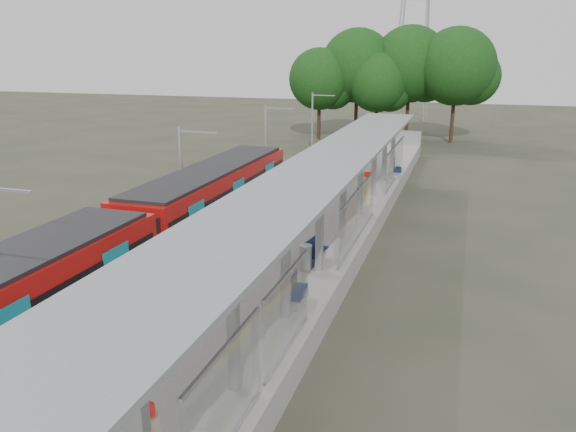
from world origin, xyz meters
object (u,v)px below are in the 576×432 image
object	(u,v)px
bench_far	(396,168)
info_pillar_far	(367,190)
bench_near	(296,289)
litter_bin	(306,258)
train	(129,247)
bench_mid	(315,249)

from	to	relation	value
bench_far	info_pillar_far	distance (m)	7.23
bench_near	litter_bin	xyz separation A→B (m)	(-0.50, 2.93, -0.02)
train	info_pillar_far	xyz separation A→B (m)	(6.49, 12.44, -0.29)
bench_near	bench_mid	world-z (taller)	bench_mid
bench_far	info_pillar_far	xyz separation A→B (m)	(-0.61, -7.20, 0.14)
train	bench_mid	world-z (taller)	train
bench_near	train	bearing A→B (deg)	168.26
bench_near	info_pillar_far	size ratio (longest dim) A/B	0.83
litter_bin	bench_mid	bearing A→B (deg)	83.88
bench_near	bench_mid	xyz separation A→B (m)	(-0.41, 3.83, 0.00)
info_pillar_far	litter_bin	distance (m)	10.12
train	bench_mid	xyz separation A→B (m)	(6.11, 3.23, -0.54)
train	bench_far	size ratio (longest dim) A/B	15.70
bench_mid	litter_bin	distance (m)	0.90
train	bench_mid	bearing A→B (deg)	27.87
bench_mid	info_pillar_far	bearing A→B (deg)	95.56
litter_bin	train	bearing A→B (deg)	-158.76
train	bench_near	xyz separation A→B (m)	(6.51, -0.60, -0.54)
bench_near	bench_far	bearing A→B (deg)	81.84
bench_near	info_pillar_far	distance (m)	13.04
info_pillar_far	bench_far	bearing A→B (deg)	79.41
bench_far	bench_near	bearing A→B (deg)	-98.98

